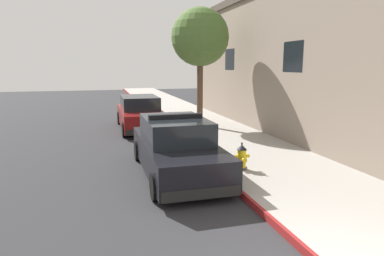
{
  "coord_description": "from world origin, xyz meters",
  "views": [
    {
      "loc": [
        -3.12,
        -3.02,
        3.0
      ],
      "look_at": [
        -0.24,
        7.37,
        1.0
      ],
      "focal_mm": 31.77,
      "sensor_mm": 36.0,
      "label": 1
    }
  ],
  "objects_px": {
    "police_cruiser": "(176,148)",
    "fire_hydrant": "(242,157)",
    "parked_car_silver_ahead": "(140,114)",
    "street_tree": "(200,38)"
  },
  "relations": [
    {
      "from": "police_cruiser",
      "to": "fire_hydrant",
      "type": "height_order",
      "value": "police_cruiser"
    },
    {
      "from": "parked_car_silver_ahead",
      "to": "fire_hydrant",
      "type": "distance_m",
      "value": 7.89
    },
    {
      "from": "police_cruiser",
      "to": "parked_car_silver_ahead",
      "type": "xyz_separation_m",
      "value": [
        -0.14,
        7.1,
        -0.0
      ]
    },
    {
      "from": "fire_hydrant",
      "to": "street_tree",
      "type": "xyz_separation_m",
      "value": [
        0.9,
        6.99,
        3.73
      ]
    },
    {
      "from": "police_cruiser",
      "to": "fire_hydrant",
      "type": "distance_m",
      "value": 1.83
    },
    {
      "from": "police_cruiser",
      "to": "street_tree",
      "type": "height_order",
      "value": "street_tree"
    },
    {
      "from": "parked_car_silver_ahead",
      "to": "fire_hydrant",
      "type": "relative_size",
      "value": 6.37
    },
    {
      "from": "fire_hydrant",
      "to": "police_cruiser",
      "type": "bearing_deg",
      "value": 161.73
    },
    {
      "from": "police_cruiser",
      "to": "street_tree",
      "type": "bearing_deg",
      "value": 67.78
    },
    {
      "from": "parked_car_silver_ahead",
      "to": "fire_hydrant",
      "type": "height_order",
      "value": "parked_car_silver_ahead"
    }
  ]
}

